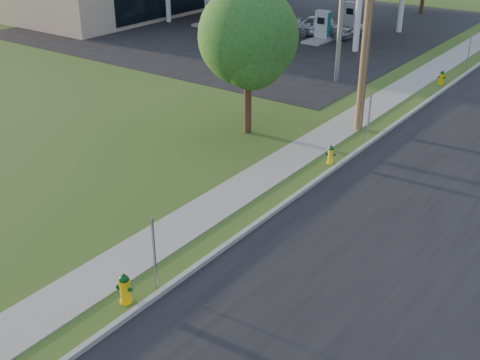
# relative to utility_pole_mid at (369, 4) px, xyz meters

# --- Properties ---
(road) EXTENTS (8.00, 120.00, 0.02)m
(road) POSITION_rel_utility_pole_mid_xyz_m (5.10, -7.00, -4.94)
(road) COLOR black
(road) RESTS_ON ground
(curb) EXTENTS (0.15, 120.00, 0.15)m
(curb) POSITION_rel_utility_pole_mid_xyz_m (1.10, -7.00, -4.88)
(curb) COLOR gray
(curb) RESTS_ON ground
(sidewalk) EXTENTS (1.50, 120.00, 0.03)m
(sidewalk) POSITION_rel_utility_pole_mid_xyz_m (-0.65, -7.00, -4.94)
(sidewalk) COLOR gray
(sidewalk) RESTS_ON ground
(forecourt) EXTENTS (26.00, 28.00, 0.02)m
(forecourt) POSITION_rel_utility_pole_mid_xyz_m (-15.40, 15.00, -4.94)
(forecourt) COLOR black
(forecourt) RESTS_ON ground
(utility_pole_mid) EXTENTS (1.40, 0.32, 9.80)m
(utility_pole_mid) POSITION_rel_utility_pole_mid_xyz_m (0.00, 0.00, 0.00)
(utility_pole_mid) COLOR brown
(utility_pole_mid) RESTS_ON ground
(sign_post_near) EXTENTS (0.05, 0.04, 2.00)m
(sign_post_near) POSITION_rel_utility_pole_mid_xyz_m (0.85, -12.80, -3.95)
(sign_post_near) COLOR gray
(sign_post_near) RESTS_ON ground
(sign_post_mid) EXTENTS (0.05, 0.04, 2.00)m
(sign_post_mid) POSITION_rel_utility_pole_mid_xyz_m (0.85, -1.00, -3.95)
(sign_post_mid) COLOR gray
(sign_post_mid) RESTS_ON ground
(sign_post_far) EXTENTS (0.05, 0.04, 2.00)m
(sign_post_far) POSITION_rel_utility_pole_mid_xyz_m (0.85, 11.20, -3.95)
(sign_post_far) COLOR gray
(sign_post_far) RESTS_ON ground
(fuel_pump_nw) EXTENTS (1.20, 3.20, 1.90)m
(fuel_pump_nw) POSITION_rel_utility_pole_mid_xyz_m (-17.90, 13.00, -4.23)
(fuel_pump_nw) COLOR gray
(fuel_pump_nw) RESTS_ON ground
(fuel_pump_ne) EXTENTS (1.20, 3.20, 1.90)m
(fuel_pump_ne) POSITION_rel_utility_pole_mid_xyz_m (-8.90, 13.00, -4.23)
(fuel_pump_ne) COLOR gray
(fuel_pump_ne) RESTS_ON ground
(fuel_pump_sw) EXTENTS (1.20, 3.20, 1.90)m
(fuel_pump_sw) POSITION_rel_utility_pole_mid_xyz_m (-17.90, 17.00, -4.23)
(fuel_pump_sw) COLOR gray
(fuel_pump_sw) RESTS_ON ground
(fuel_pump_se) EXTENTS (1.20, 3.20, 1.90)m
(fuel_pump_se) POSITION_rel_utility_pole_mid_xyz_m (-8.90, 17.00, -4.23)
(fuel_pump_se) COLOR gray
(fuel_pump_se) RESTS_ON ground
(tree_verge) EXTENTS (3.80, 3.80, 5.75)m
(tree_verge) POSITION_rel_utility_pole_mid_xyz_m (-3.34, -3.01, -1.25)
(tree_verge) COLOR #332314
(tree_verge) RESTS_ON ground
(hydrant_near) EXTENTS (0.42, 0.37, 0.80)m
(hydrant_near) POSITION_rel_utility_pole_mid_xyz_m (0.62, -13.61, -4.56)
(hydrant_near) COLOR #F6BA08
(hydrant_near) RESTS_ON ground
(hydrant_mid) EXTENTS (0.36, 0.32, 0.69)m
(hydrant_mid) POSITION_rel_utility_pole_mid_xyz_m (0.70, -3.67, -4.61)
(hydrant_mid) COLOR gold
(hydrant_mid) RESTS_ON ground
(hydrant_far) EXTENTS (0.36, 0.32, 0.70)m
(hydrant_far) POSITION_rel_utility_pole_mid_xyz_m (0.58, 8.10, -4.61)
(hydrant_far) COLOR #F2B900
(hydrant_far) RESTS_ON ground
(car_silver) EXTENTS (4.14, 2.02, 1.36)m
(car_silver) POSITION_rel_utility_pole_mid_xyz_m (-9.43, 14.02, -4.27)
(car_silver) COLOR #A6A9AD
(car_silver) RESTS_ON ground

